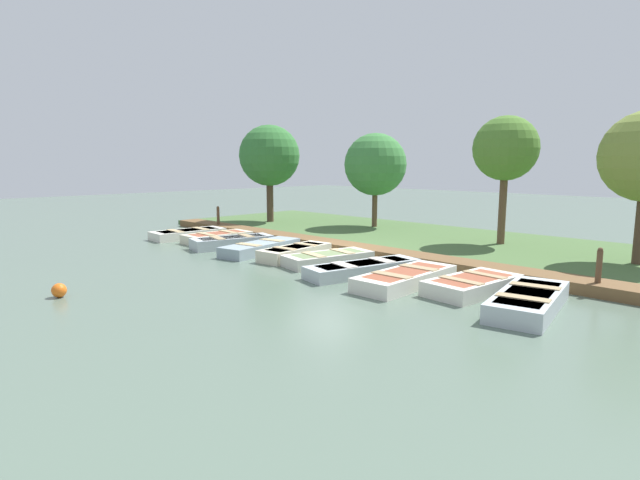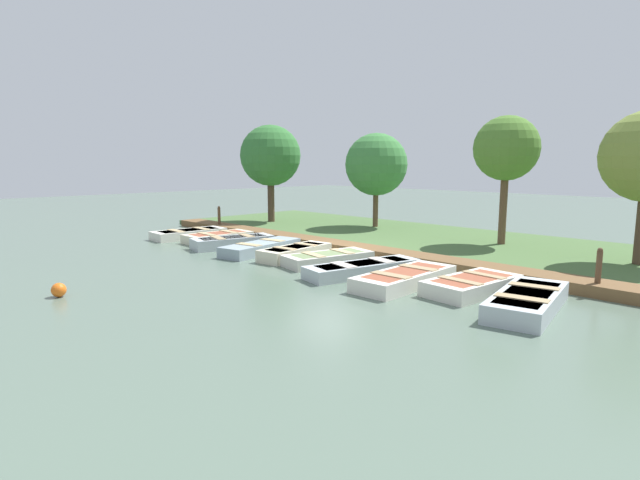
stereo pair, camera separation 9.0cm
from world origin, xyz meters
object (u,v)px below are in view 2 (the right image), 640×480
object	(u,v)px
rowboat_5	(328,258)
rowboat_7	(405,278)
rowboat_6	(363,269)
mooring_post_far	(598,271)
rowboat_0	(189,234)
rowboat_8	(472,285)
rowboat_1	(218,237)
park_tree_center	(506,149)
mooring_post_near	(219,218)
rowboat_9	(528,301)
rowboat_3	(261,247)
rowboat_2	(233,242)
rowboat_4	(295,252)
park_tree_left	(376,165)
buoy	(59,290)
park_tree_far_left	(270,156)

from	to	relation	value
rowboat_5	rowboat_7	size ratio (longest dim) A/B	0.93
rowboat_6	mooring_post_far	size ratio (longest dim) A/B	3.13
rowboat_0	rowboat_8	xyz separation A→B (m)	(-0.27, 12.99, 0.01)
mooring_post_far	rowboat_1	bearing A→B (deg)	-81.99
rowboat_5	park_tree_center	world-z (taller)	park_tree_center
rowboat_0	mooring_post_near	bearing A→B (deg)	-151.63
rowboat_9	rowboat_5	bearing A→B (deg)	-105.25
rowboat_3	rowboat_9	bearing A→B (deg)	78.15
rowboat_2	rowboat_7	size ratio (longest dim) A/B	0.97
rowboat_3	rowboat_4	size ratio (longest dim) A/B	1.21
rowboat_2	park_tree_left	world-z (taller)	park_tree_left
rowboat_7	rowboat_5	bearing A→B (deg)	-101.23
mooring_post_near	buoy	size ratio (longest dim) A/B	3.41
rowboat_0	rowboat_3	world-z (taller)	rowboat_3
buoy	rowboat_8	bearing A→B (deg)	137.79
rowboat_4	park_tree_left	xyz separation A→B (m)	(-7.30, -2.54, 2.87)
rowboat_4	rowboat_6	bearing A→B (deg)	78.42
park_tree_left	mooring_post_near	bearing A→B (deg)	-44.26
rowboat_5	mooring_post_near	xyz separation A→B (m)	(-1.96, -9.12, 0.40)
rowboat_9	mooring_post_far	bearing A→B (deg)	154.45
rowboat_5	rowboat_2	bearing A→B (deg)	-74.71
buoy	park_tree_left	distance (m)	15.00
rowboat_5	buoy	world-z (taller)	rowboat_5
rowboat_3	buoy	size ratio (longest dim) A/B	9.96
rowboat_4	park_tree_left	size ratio (longest dim) A/B	0.62
rowboat_5	rowboat_7	xyz separation A→B (m)	(0.56, 3.35, 0.01)
rowboat_4	rowboat_9	xyz separation A→B (m)	(0.40, 7.97, 0.00)
rowboat_9	mooring_post_near	xyz separation A→B (m)	(-2.44, -15.64, 0.37)
rowboat_3	park_tree_left	distance (m)	8.08
rowboat_8	mooring_post_far	bearing A→B (deg)	136.39
rowboat_0	rowboat_1	xyz separation A→B (m)	(-0.31, 1.74, 0.00)
rowboat_1	rowboat_8	world-z (taller)	rowboat_8
rowboat_6	buoy	size ratio (longest dim) A/B	10.66
rowboat_3	park_tree_center	bearing A→B (deg)	130.32
park_tree_far_left	buoy	bearing A→B (deg)	30.61
rowboat_5	park_tree_left	size ratio (longest dim) A/B	0.67
rowboat_3	rowboat_6	distance (m)	4.84
rowboat_3	park_tree_left	size ratio (longest dim) A/B	0.75
rowboat_2	rowboat_9	bearing A→B (deg)	102.37
rowboat_7	mooring_post_far	bearing A→B (deg)	121.74
rowboat_8	rowboat_4	bearing A→B (deg)	-83.65
rowboat_4	park_tree_center	xyz separation A→B (m)	(-6.67, 3.96, 3.43)
rowboat_7	mooring_post_far	xyz separation A→B (m)	(-2.52, 3.80, 0.39)
mooring_post_far	rowboat_6	bearing A→B (deg)	-66.40
mooring_post_near	park_tree_center	world-z (taller)	park_tree_center
rowboat_6	park_tree_left	bearing A→B (deg)	-129.57
rowboat_0	rowboat_8	size ratio (longest dim) A/B	1.14
rowboat_5	mooring_post_near	bearing A→B (deg)	-90.57
park_tree_far_left	mooring_post_near	bearing A→B (deg)	-1.08
park_tree_far_left	mooring_post_far	bearing A→B (deg)	79.23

